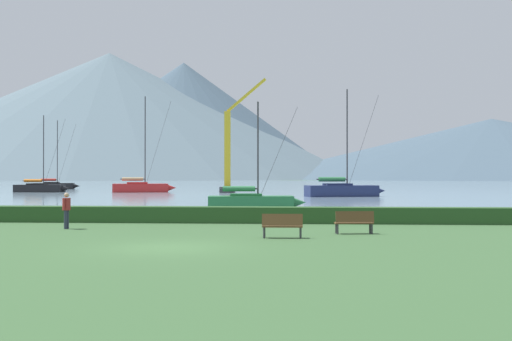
{
  "coord_description": "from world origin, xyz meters",
  "views": [
    {
      "loc": [
        4.4,
        -20.78,
        2.45
      ],
      "look_at": [
        -0.55,
        52.26,
        2.97
      ],
      "focal_mm": 43.79,
      "sensor_mm": 36.0,
      "label": 1
    }
  ],
  "objects_px": {
    "sailboat_slip_1": "(55,185)",
    "sailboat_slip_5": "(342,190)",
    "sailboat_slip_9": "(40,188)",
    "person_seated_viewer": "(66,207)",
    "park_bench_under_tree": "(354,221)",
    "sailboat_slip_11": "(252,201)",
    "dock_crane": "(229,157)",
    "sailboat_slip_12": "(141,187)",
    "park_bench_near_path": "(282,225)"
  },
  "relations": [
    {
      "from": "sailboat_slip_12",
      "to": "park_bench_near_path",
      "type": "distance_m",
      "value": 66.27
    },
    {
      "from": "sailboat_slip_12",
      "to": "park_bench_under_tree",
      "type": "xyz_separation_m",
      "value": [
        24.48,
        -60.73,
        -0.23
      ]
    },
    {
      "from": "sailboat_slip_12",
      "to": "person_seated_viewer",
      "type": "bearing_deg",
      "value": -94.11
    },
    {
      "from": "sailboat_slip_12",
      "to": "dock_crane",
      "type": "xyz_separation_m",
      "value": [
        12.64,
        -1.34,
        4.19
      ]
    },
    {
      "from": "sailboat_slip_5",
      "to": "sailboat_slip_9",
      "type": "relative_size",
      "value": 1.12
    },
    {
      "from": "sailboat_slip_12",
      "to": "park_bench_under_tree",
      "type": "height_order",
      "value": "sailboat_slip_12"
    },
    {
      "from": "sailboat_slip_5",
      "to": "sailboat_slip_12",
      "type": "relative_size",
      "value": 0.9
    },
    {
      "from": "sailboat_slip_9",
      "to": "person_seated_viewer",
      "type": "height_order",
      "value": "sailboat_slip_9"
    },
    {
      "from": "person_seated_viewer",
      "to": "dock_crane",
      "type": "bearing_deg",
      "value": 94.26
    },
    {
      "from": "sailboat_slip_1",
      "to": "park_bench_under_tree",
      "type": "height_order",
      "value": "sailboat_slip_1"
    },
    {
      "from": "sailboat_slip_1",
      "to": "dock_crane",
      "type": "distance_m",
      "value": 38.11
    },
    {
      "from": "park_bench_near_path",
      "to": "person_seated_viewer",
      "type": "relative_size",
      "value": 0.95
    },
    {
      "from": "sailboat_slip_5",
      "to": "sailboat_slip_9",
      "type": "xyz_separation_m",
      "value": [
        -41.56,
        15.17,
        -0.12
      ]
    },
    {
      "from": "sailboat_slip_9",
      "to": "dock_crane",
      "type": "distance_m",
      "value": 27.39
    },
    {
      "from": "sailboat_slip_1",
      "to": "sailboat_slip_5",
      "type": "bearing_deg",
      "value": -48.43
    },
    {
      "from": "sailboat_slip_5",
      "to": "dock_crane",
      "type": "height_order",
      "value": "dock_crane"
    },
    {
      "from": "sailboat_slip_5",
      "to": "park_bench_near_path",
      "type": "bearing_deg",
      "value": -111.66
    },
    {
      "from": "sailboat_slip_5",
      "to": "dock_crane",
      "type": "relative_size",
      "value": 0.77
    },
    {
      "from": "sailboat_slip_9",
      "to": "sailboat_slip_5",
      "type": "bearing_deg",
      "value": -20.85
    },
    {
      "from": "person_seated_viewer",
      "to": "sailboat_slip_12",
      "type": "bearing_deg",
      "value": 106.37
    },
    {
      "from": "sailboat_slip_5",
      "to": "person_seated_viewer",
      "type": "xyz_separation_m",
      "value": [
        -15.5,
        -43.38,
        0.2
      ]
    },
    {
      "from": "sailboat_slip_11",
      "to": "park_bench_under_tree",
      "type": "height_order",
      "value": "sailboat_slip_11"
    },
    {
      "from": "sailboat_slip_5",
      "to": "park_bench_near_path",
      "type": "xyz_separation_m",
      "value": [
        -5.61,
        -46.88,
        -0.25
      ]
    },
    {
      "from": "sailboat_slip_9",
      "to": "park_bench_under_tree",
      "type": "bearing_deg",
      "value": -57.9
    },
    {
      "from": "sailboat_slip_12",
      "to": "person_seated_viewer",
      "type": "relative_size",
      "value": 8.23
    },
    {
      "from": "sailboat_slip_9",
      "to": "sailboat_slip_12",
      "type": "distance_m",
      "value": 14.42
    },
    {
      "from": "dock_crane",
      "to": "person_seated_viewer",
      "type": "bearing_deg",
      "value": -90.97
    },
    {
      "from": "park_bench_near_path",
      "to": "person_seated_viewer",
      "type": "xyz_separation_m",
      "value": [
        -9.89,
        3.5,
        0.44
      ]
    },
    {
      "from": "park_bench_near_path",
      "to": "park_bench_under_tree",
      "type": "relative_size",
      "value": 0.96
    },
    {
      "from": "sailboat_slip_11",
      "to": "person_seated_viewer",
      "type": "xyz_separation_m",
      "value": [
        -7.22,
        -16.61,
        0.4
      ]
    },
    {
      "from": "sailboat_slip_11",
      "to": "person_seated_viewer",
      "type": "relative_size",
      "value": 4.65
    },
    {
      "from": "sailboat_slip_11",
      "to": "sailboat_slip_12",
      "type": "bearing_deg",
      "value": 107.56
    },
    {
      "from": "park_bench_under_tree",
      "to": "sailboat_slip_5",
      "type": "bearing_deg",
      "value": 79.75
    },
    {
      "from": "sailboat_slip_1",
      "to": "park_bench_near_path",
      "type": "bearing_deg",
      "value": -75.48
    },
    {
      "from": "sailboat_slip_11",
      "to": "park_bench_near_path",
      "type": "relative_size",
      "value": 4.87
    },
    {
      "from": "sailboat_slip_9",
      "to": "person_seated_viewer",
      "type": "xyz_separation_m",
      "value": [
        26.06,
        -58.56,
        0.32
      ]
    },
    {
      "from": "sailboat_slip_5",
      "to": "park_bench_under_tree",
      "type": "distance_m",
      "value": 45.02
    },
    {
      "from": "sailboat_slip_5",
      "to": "dock_crane",
      "type": "distance_m",
      "value": 20.9
    },
    {
      "from": "dock_crane",
      "to": "park_bench_under_tree",
      "type": "bearing_deg",
      "value": -78.72
    },
    {
      "from": "sailboat_slip_9",
      "to": "sailboat_slip_11",
      "type": "relative_size",
      "value": 1.42
    },
    {
      "from": "sailboat_slip_1",
      "to": "dock_crane",
      "type": "xyz_separation_m",
      "value": [
        32.47,
        -19.49,
        4.29
      ]
    },
    {
      "from": "park_bench_under_tree",
      "to": "dock_crane",
      "type": "height_order",
      "value": "dock_crane"
    },
    {
      "from": "sailboat_slip_1",
      "to": "sailboat_slip_12",
      "type": "height_order",
      "value": "sailboat_slip_12"
    },
    {
      "from": "sailboat_slip_9",
      "to": "park_bench_near_path",
      "type": "distance_m",
      "value": 71.71
    },
    {
      "from": "park_bench_near_path",
      "to": "dock_crane",
      "type": "xyz_separation_m",
      "value": [
        -8.91,
        61.33,
        4.42
      ]
    },
    {
      "from": "sailboat_slip_1",
      "to": "sailboat_slip_11",
      "type": "distance_m",
      "value": 72.0
    },
    {
      "from": "sailboat_slip_5",
      "to": "sailboat_slip_11",
      "type": "height_order",
      "value": "sailboat_slip_5"
    },
    {
      "from": "park_bench_near_path",
      "to": "dock_crane",
      "type": "relative_size",
      "value": 0.1
    },
    {
      "from": "person_seated_viewer",
      "to": "park_bench_near_path",
      "type": "bearing_deg",
      "value": -14.25
    },
    {
      "from": "sailboat_slip_5",
      "to": "sailboat_slip_12",
      "type": "distance_m",
      "value": 31.41
    }
  ]
}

